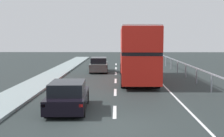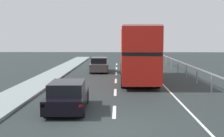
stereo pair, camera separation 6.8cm
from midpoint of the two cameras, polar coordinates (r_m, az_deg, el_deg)
name	(u,v)px [view 2 (the right image)]	position (r m, az deg, el deg)	size (l,w,h in m)	color
ground_plane	(114,127)	(11.87, 0.48, -10.96)	(74.76, 120.00, 0.10)	#252D2D
lane_paint_markings	(147,89)	(20.04, 6.80, -3.91)	(3.58, 46.00, 0.01)	silver
bridge_side_railing	(204,74)	(21.33, 17.05, -0.96)	(0.10, 42.00, 1.19)	gray
double_decker_bus_red	(137,52)	(23.90, 4.92, 3.12)	(2.68, 10.60, 4.21)	red
hatchback_car_near	(68,96)	(14.31, -8.25, -5.22)	(1.89, 4.09, 1.36)	black
sedan_car_ahead	(99,65)	(29.95, -2.35, 0.68)	(1.83, 4.40, 1.45)	#494F4E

